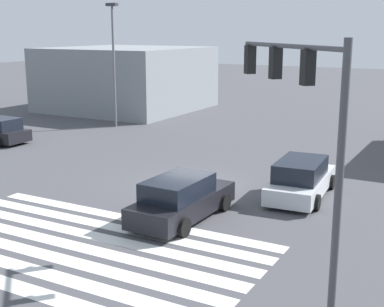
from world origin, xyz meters
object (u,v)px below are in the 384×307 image
(traffic_signal_mast, at_px, (301,107))
(car_2, at_px, (181,199))
(street_light_pole_b, at_px, (114,54))
(car_3, at_px, (301,179))

(traffic_signal_mast, distance_m, car_2, 7.15)
(car_2, xyz_separation_m, street_light_pole_b, (-13.24, 13.90, 4.21))
(traffic_signal_mast, relative_size, car_2, 1.33)
(traffic_signal_mast, xyz_separation_m, car_3, (-2.21, 7.59, -4.01))
(traffic_signal_mast, relative_size, street_light_pole_b, 0.78)
(car_3, bearing_deg, traffic_signal_mast, -167.93)
(traffic_signal_mast, bearing_deg, car_2, 14.74)
(street_light_pole_b, bearing_deg, car_3, -29.92)
(car_2, bearing_deg, traffic_signal_mast, -118.88)
(traffic_signal_mast, relative_size, car_3, 1.30)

